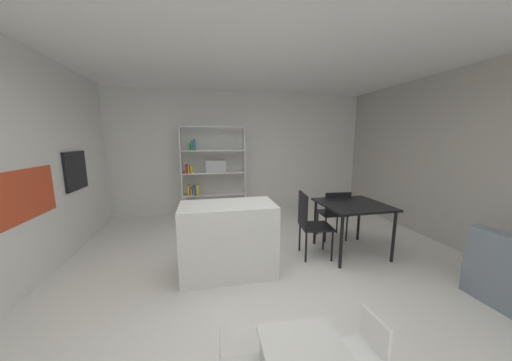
{
  "coord_description": "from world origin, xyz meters",
  "views": [
    {
      "loc": [
        -0.61,
        -2.79,
        1.72
      ],
      "look_at": [
        0.05,
        0.31,
        1.19
      ],
      "focal_mm": 17.12,
      "sensor_mm": 36.0,
      "label": 1
    }
  ],
  "objects_px": {
    "open_bookshelf": "(211,171)",
    "dining_chair_island_side": "(309,220)",
    "child_chair_right": "(364,351)",
    "built_in_oven": "(75,171)",
    "dining_table": "(353,209)",
    "child_table": "(302,356)",
    "dining_chair_far": "(335,211)",
    "kitchen_island": "(228,239)"
  },
  "relations": [
    {
      "from": "child_table",
      "to": "dining_chair_far",
      "type": "bearing_deg",
      "value": 56.66
    },
    {
      "from": "built_in_oven",
      "to": "kitchen_island",
      "type": "xyz_separation_m",
      "value": [
        2.24,
        -1.3,
        -0.78
      ]
    },
    {
      "from": "dining_table",
      "to": "dining_chair_island_side",
      "type": "bearing_deg",
      "value": 178.82
    },
    {
      "from": "dining_table",
      "to": "dining_chair_far",
      "type": "distance_m",
      "value": 0.52
    },
    {
      "from": "open_bookshelf",
      "to": "dining_table",
      "type": "xyz_separation_m",
      "value": [
        2.02,
        -2.28,
        -0.35
      ]
    },
    {
      "from": "built_in_oven",
      "to": "child_chair_right",
      "type": "relative_size",
      "value": 1.11
    },
    {
      "from": "built_in_oven",
      "to": "child_chair_right",
      "type": "xyz_separation_m",
      "value": [
        2.98,
        -3.02,
        -0.93
      ]
    },
    {
      "from": "dining_table",
      "to": "dining_chair_island_side",
      "type": "relative_size",
      "value": 0.97
    },
    {
      "from": "dining_chair_island_side",
      "to": "built_in_oven",
      "type": "bearing_deg",
      "value": 80.21
    },
    {
      "from": "dining_chair_island_side",
      "to": "dining_chair_far",
      "type": "relative_size",
      "value": 1.12
    },
    {
      "from": "kitchen_island",
      "to": "child_chair_right",
      "type": "xyz_separation_m",
      "value": [
        0.74,
        -1.72,
        -0.15
      ]
    },
    {
      "from": "built_in_oven",
      "to": "kitchen_island",
      "type": "height_order",
      "value": "built_in_oven"
    },
    {
      "from": "kitchen_island",
      "to": "child_chair_right",
      "type": "relative_size",
      "value": 2.13
    },
    {
      "from": "child_chair_right",
      "to": "dining_table",
      "type": "relative_size",
      "value": 0.6
    },
    {
      "from": "open_bookshelf",
      "to": "child_chair_right",
      "type": "xyz_separation_m",
      "value": [
        0.88,
        -4.19,
        -0.72
      ]
    },
    {
      "from": "child_chair_right",
      "to": "open_bookshelf",
      "type": "bearing_deg",
      "value": -171.43
    },
    {
      "from": "open_bookshelf",
      "to": "child_table",
      "type": "height_order",
      "value": "open_bookshelf"
    },
    {
      "from": "open_bookshelf",
      "to": "dining_chair_island_side",
      "type": "relative_size",
      "value": 2.07
    },
    {
      "from": "child_chair_right",
      "to": "dining_table",
      "type": "distance_m",
      "value": 2.26
    },
    {
      "from": "open_bookshelf",
      "to": "child_chair_right",
      "type": "distance_m",
      "value": 4.34
    },
    {
      "from": "dining_table",
      "to": "child_chair_right",
      "type": "bearing_deg",
      "value": -120.87
    },
    {
      "from": "built_in_oven",
      "to": "dining_chair_island_side",
      "type": "relative_size",
      "value": 0.64
    },
    {
      "from": "built_in_oven",
      "to": "dining_table",
      "type": "xyz_separation_m",
      "value": [
        4.13,
        -1.11,
        -0.55
      ]
    },
    {
      "from": "kitchen_island",
      "to": "dining_table",
      "type": "bearing_deg",
      "value": 5.85
    },
    {
      "from": "child_table",
      "to": "dining_chair_far",
      "type": "height_order",
      "value": "dining_chair_far"
    },
    {
      "from": "kitchen_island",
      "to": "dining_chair_far",
      "type": "xyz_separation_m",
      "value": [
        1.88,
        0.68,
        0.06
      ]
    },
    {
      "from": "built_in_oven",
      "to": "dining_chair_far",
      "type": "relative_size",
      "value": 0.72
    },
    {
      "from": "kitchen_island",
      "to": "child_table",
      "type": "bearing_deg",
      "value": -80.13
    },
    {
      "from": "kitchen_island",
      "to": "dining_chair_far",
      "type": "height_order",
      "value": "kitchen_island"
    },
    {
      "from": "dining_table",
      "to": "open_bookshelf",
      "type": "bearing_deg",
      "value": 131.54
    },
    {
      "from": "built_in_oven",
      "to": "child_chair_right",
      "type": "distance_m",
      "value": 4.35
    },
    {
      "from": "dining_chair_island_side",
      "to": "open_bookshelf",
      "type": "bearing_deg",
      "value": 38.34
    },
    {
      "from": "built_in_oven",
      "to": "open_bookshelf",
      "type": "xyz_separation_m",
      "value": [
        2.11,
        1.17,
        -0.21
      ]
    },
    {
      "from": "child_table",
      "to": "dining_table",
      "type": "bearing_deg",
      "value": 50.35
    },
    {
      "from": "built_in_oven",
      "to": "dining_chair_far",
      "type": "distance_m",
      "value": 4.23
    },
    {
      "from": "child_chair_right",
      "to": "child_table",
      "type": "bearing_deg",
      "value": -92.92
    },
    {
      "from": "built_in_oven",
      "to": "child_table",
      "type": "distance_m",
      "value": 4.04
    },
    {
      "from": "child_table",
      "to": "open_bookshelf",
      "type": "bearing_deg",
      "value": 95.88
    },
    {
      "from": "dining_chair_island_side",
      "to": "child_table",
      "type": "bearing_deg",
      "value": 162.82
    },
    {
      "from": "open_bookshelf",
      "to": "child_table",
      "type": "distance_m",
      "value": 4.27
    },
    {
      "from": "open_bookshelf",
      "to": "dining_table",
      "type": "bearing_deg",
      "value": -48.46
    },
    {
      "from": "built_in_oven",
      "to": "open_bookshelf",
      "type": "bearing_deg",
      "value": 29.09
    }
  ]
}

